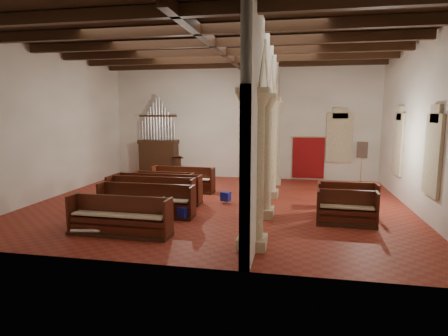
% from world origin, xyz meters
% --- Properties ---
extents(floor, '(14.00, 14.00, 0.00)m').
position_xyz_m(floor, '(0.00, 0.00, 0.00)').
color(floor, maroon).
rests_on(floor, ground).
extents(ceiling, '(14.00, 14.00, 0.00)m').
position_xyz_m(ceiling, '(0.00, 0.00, 6.00)').
color(ceiling, '#332111').
rests_on(ceiling, wall_back).
extents(wall_back, '(14.00, 0.02, 6.00)m').
position_xyz_m(wall_back, '(0.00, 6.00, 3.00)').
color(wall_back, white).
rests_on(wall_back, floor).
extents(wall_front, '(14.00, 0.02, 6.00)m').
position_xyz_m(wall_front, '(0.00, -6.00, 3.00)').
color(wall_front, white).
rests_on(wall_front, floor).
extents(wall_left, '(0.02, 12.00, 6.00)m').
position_xyz_m(wall_left, '(-7.00, 0.00, 3.00)').
color(wall_left, white).
rests_on(wall_left, floor).
extents(wall_right, '(0.02, 12.00, 6.00)m').
position_xyz_m(wall_right, '(7.00, 0.00, 3.00)').
color(wall_right, white).
rests_on(wall_right, floor).
extents(ceiling_beams, '(13.80, 11.80, 0.30)m').
position_xyz_m(ceiling_beams, '(0.00, 0.00, 5.82)').
color(ceiling_beams, '#311B0F').
rests_on(ceiling_beams, wall_back).
extents(arcade, '(0.90, 11.90, 6.00)m').
position_xyz_m(arcade, '(1.80, 0.00, 3.56)').
color(arcade, beige).
rests_on(arcade, floor).
extents(window_right_a, '(0.03, 1.00, 2.20)m').
position_xyz_m(window_right_a, '(6.98, -1.50, 2.20)').
color(window_right_a, '#36795E').
rests_on(window_right_a, wall_right).
extents(window_right_b, '(0.03, 1.00, 2.20)m').
position_xyz_m(window_right_b, '(6.98, 2.50, 2.20)').
color(window_right_b, '#36795E').
rests_on(window_right_b, wall_right).
extents(window_back, '(1.00, 0.03, 2.20)m').
position_xyz_m(window_back, '(5.00, 5.98, 2.20)').
color(window_back, '#36795E').
rests_on(window_back, wall_back).
extents(pipe_organ, '(2.10, 0.85, 4.40)m').
position_xyz_m(pipe_organ, '(-4.50, 5.50, 1.37)').
color(pipe_organ, '#311B0F').
rests_on(pipe_organ, floor).
extents(lectern, '(0.54, 0.55, 1.26)m').
position_xyz_m(lectern, '(-3.25, 5.02, 0.52)').
color(lectern, '#372511').
rests_on(lectern, floor).
extents(dossal_curtain, '(1.80, 0.07, 2.17)m').
position_xyz_m(dossal_curtain, '(3.50, 5.92, 1.17)').
color(dossal_curtain, maroon).
rests_on(dossal_curtain, floor).
extents(processional_banner, '(0.50, 0.64, 2.22)m').
position_xyz_m(processional_banner, '(6.07, 5.49, 0.78)').
color(processional_banner, '#311B0F').
rests_on(processional_banner, floor).
extents(hymnal_box_a, '(0.34, 0.30, 0.30)m').
position_xyz_m(hymnal_box_a, '(-1.70, -3.91, 0.25)').
color(hymnal_box_a, '#161997').
rests_on(hymnal_box_a, floor).
extents(hymnal_box_b, '(0.42, 0.38, 0.33)m').
position_xyz_m(hymnal_box_b, '(-0.70, -2.40, 0.27)').
color(hymnal_box_b, navy).
rests_on(hymnal_box_b, floor).
extents(hymnal_box_c, '(0.41, 0.37, 0.34)m').
position_xyz_m(hymnal_box_c, '(0.24, 0.10, 0.27)').
color(hymnal_box_c, '#161998').
rests_on(hymnal_box_c, floor).
extents(tube_heater_a, '(0.88, 0.25, 0.09)m').
position_xyz_m(tube_heater_a, '(-2.94, -4.48, 0.16)').
color(tube_heater_a, silver).
rests_on(tube_heater_a, floor).
extents(tube_heater_b, '(0.96, 0.33, 0.10)m').
position_xyz_m(tube_heater_b, '(-2.87, -4.26, 0.16)').
color(tube_heater_b, silver).
rests_on(tube_heater_b, floor).
extents(nave_pew_0, '(3.03, 0.81, 1.11)m').
position_xyz_m(nave_pew_0, '(-2.04, -4.18, 0.37)').
color(nave_pew_0, '#311B0F').
rests_on(nave_pew_0, floor).
extents(nave_pew_1, '(2.64, 0.68, 0.96)m').
position_xyz_m(nave_pew_1, '(-2.32, -3.52, 0.32)').
color(nave_pew_1, '#311B0F').
rests_on(nave_pew_1, floor).
extents(nave_pew_2, '(3.33, 0.75, 1.09)m').
position_xyz_m(nave_pew_2, '(-2.09, -2.15, 0.36)').
color(nave_pew_2, '#311B0F').
rests_on(nave_pew_2, floor).
extents(nave_pew_3, '(3.31, 0.75, 1.13)m').
position_xyz_m(nave_pew_3, '(-2.37, -1.03, 0.37)').
color(nave_pew_3, '#311B0F').
rests_on(nave_pew_3, floor).
extents(nave_pew_4, '(3.42, 0.78, 1.12)m').
position_xyz_m(nave_pew_4, '(-2.36, -0.32, 0.37)').
color(nave_pew_4, '#311B0F').
rests_on(nave_pew_4, floor).
extents(nave_pew_5, '(2.60, 0.80, 1.01)m').
position_xyz_m(nave_pew_5, '(-2.54, 0.82, 0.34)').
color(nave_pew_5, '#311B0F').
rests_on(nave_pew_5, floor).
extents(nave_pew_6, '(2.84, 0.88, 1.10)m').
position_xyz_m(nave_pew_6, '(-2.02, 1.86, 0.36)').
color(nave_pew_6, '#311B0F').
rests_on(nave_pew_6, floor).
extents(aisle_pew_0, '(1.84, 0.79, 1.08)m').
position_xyz_m(aisle_pew_0, '(4.45, -1.93, 0.37)').
color(aisle_pew_0, '#311B0F').
rests_on(aisle_pew_0, floor).
extents(aisle_pew_1, '(1.96, 0.77, 1.13)m').
position_xyz_m(aisle_pew_1, '(4.61, -0.83, 0.38)').
color(aisle_pew_1, '#311B0F').
rests_on(aisle_pew_1, floor).
extents(aisle_pew_2, '(1.87, 0.75, 0.95)m').
position_xyz_m(aisle_pew_2, '(4.71, 0.22, 0.32)').
color(aisle_pew_2, '#311B0F').
rests_on(aisle_pew_2, floor).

